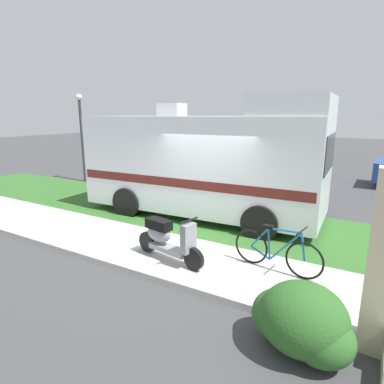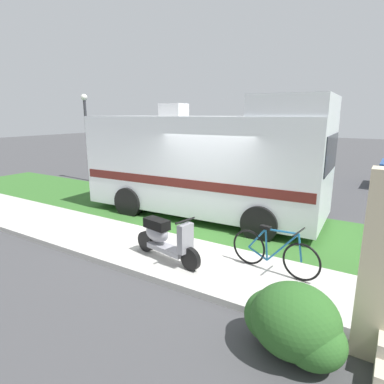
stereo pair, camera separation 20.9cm
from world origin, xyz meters
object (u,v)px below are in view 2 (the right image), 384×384
at_px(scooter, 164,238).
at_px(pickup_truck_near, 212,162).
at_px(motorhome_rv, 207,162).
at_px(bicycle, 274,252).
at_px(street_lamp_post, 86,129).

bearing_deg(scooter, pickup_truck_near, 111.88).
xyz_separation_m(motorhome_rv, scooter, (0.86, -3.28, -1.06)).
distance_m(scooter, bicycle, 2.14).
bearing_deg(scooter, bicycle, 17.06).
distance_m(motorhome_rv, street_lamp_post, 7.43).
height_order(pickup_truck_near, street_lamp_post, street_lamp_post).
bearing_deg(pickup_truck_near, scooter, -68.12).
bearing_deg(pickup_truck_near, street_lamp_post, -151.59).
xyz_separation_m(motorhome_rv, bicycle, (2.90, -2.65, -1.13)).
xyz_separation_m(scooter, pickup_truck_near, (-3.11, 7.74, 0.35)).
relative_size(scooter, street_lamp_post, 0.45).
xyz_separation_m(bicycle, street_lamp_post, (-10.08, 4.45, 1.85)).
bearing_deg(street_lamp_post, pickup_truck_near, 28.41).
bearing_deg(street_lamp_post, bicycle, -23.84).
bearing_deg(motorhome_rv, bicycle, -42.44).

